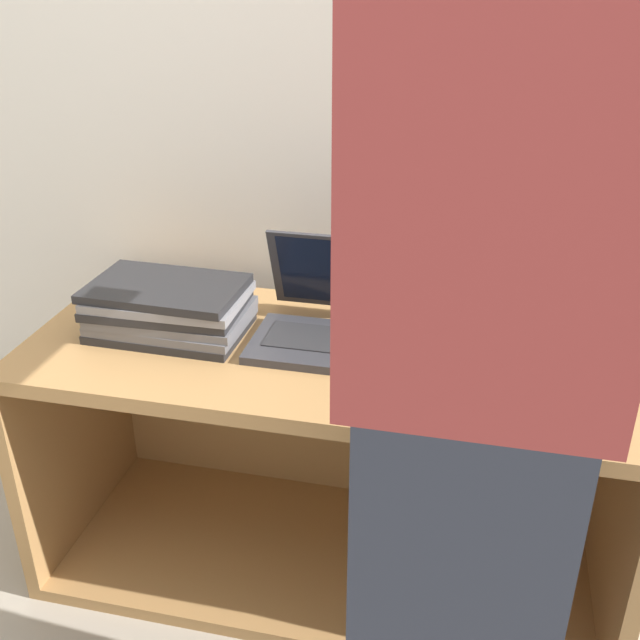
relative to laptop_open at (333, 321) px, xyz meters
name	(u,v)px	position (x,y,z in m)	size (l,w,h in m)	color
wall_back	(365,78)	(0.00, 0.35, 0.50)	(8.00, 0.05, 2.40)	silver
cart	(334,447)	(0.00, 0.02, -0.38)	(1.43, 0.60, 0.65)	#A87A47
laptop_open	(333,321)	(0.00, 0.00, 0.00)	(0.36, 0.32, 0.24)	#333338
laptop_stack_left	(170,308)	(-0.39, -0.05, 0.01)	(0.37, 0.24, 0.12)	#232326
laptop_stack_right	(505,339)	(0.39, -0.05, 0.02)	(0.38, 0.25, 0.14)	#232326
person	(478,375)	(0.34, -0.57, 0.23)	(0.40, 0.54, 1.82)	#2D3342
inventory_tag	(507,320)	(0.39, -0.11, 0.10)	(0.06, 0.02, 0.01)	red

